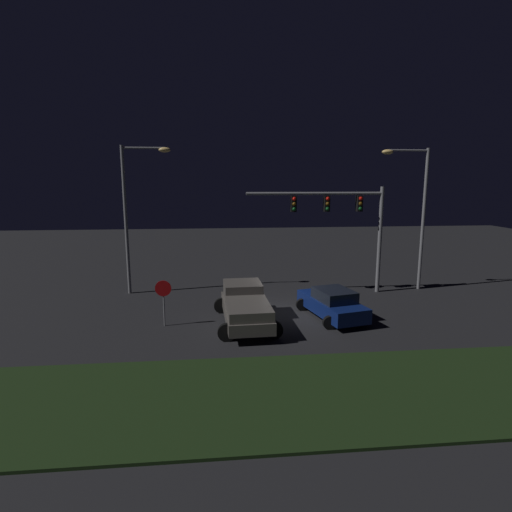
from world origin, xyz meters
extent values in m
plane|color=black|center=(0.00, 0.00, 0.00)|extent=(80.00, 80.00, 0.00)
cube|color=black|center=(0.00, -8.54, 0.05)|extent=(27.31, 5.73, 0.10)
cube|color=#514C47|center=(-2.20, -1.77, 0.68)|extent=(2.22, 5.48, 0.55)
cube|color=#514C47|center=(-2.25, -0.58, 1.38)|extent=(1.92, 1.98, 0.85)
cube|color=black|center=(-2.25, -0.58, 1.50)|extent=(1.82, 1.59, 0.51)
cube|color=#514C47|center=(-2.16, -2.84, 1.18)|extent=(2.04, 3.10, 0.45)
cylinder|color=black|center=(-3.31, 0.13, 0.40)|extent=(0.80, 0.22, 0.80)
cylinder|color=black|center=(-1.25, 0.22, 0.40)|extent=(0.80, 0.22, 0.80)
cylinder|color=black|center=(-3.15, -3.75, 0.40)|extent=(0.80, 0.22, 0.80)
cylinder|color=black|center=(-1.09, -3.66, 0.40)|extent=(0.80, 0.22, 0.80)
cube|color=navy|center=(2.21, -1.11, 0.61)|extent=(2.75, 4.69, 0.70)
cube|color=black|center=(2.26, -1.35, 1.23)|extent=(2.01, 2.31, 0.55)
cylinder|color=black|center=(0.97, 0.14, 0.32)|extent=(0.64, 0.22, 0.64)
cylinder|color=black|center=(2.76, 0.56, 0.32)|extent=(0.64, 0.22, 0.64)
cylinder|color=black|center=(1.65, -2.77, 0.32)|extent=(0.64, 0.22, 0.64)
cylinder|color=black|center=(3.44, -2.35, 0.32)|extent=(0.64, 0.22, 0.64)
cylinder|color=slate|center=(6.44, 3.41, 3.25)|extent=(0.24, 0.24, 6.50)
cylinder|color=slate|center=(2.34, 3.41, 6.10)|extent=(8.20, 0.18, 0.18)
cube|color=black|center=(5.04, 3.41, 5.50)|extent=(0.32, 0.44, 0.95)
sphere|color=red|center=(5.04, 3.18, 5.80)|extent=(0.22, 0.22, 0.22)
sphere|color=#59380A|center=(5.04, 3.18, 5.50)|extent=(0.22, 0.22, 0.22)
sphere|color=#0C4719|center=(5.04, 3.18, 5.20)|extent=(0.22, 0.22, 0.22)
cube|color=black|center=(3.04, 3.41, 5.50)|extent=(0.32, 0.44, 0.95)
sphere|color=red|center=(3.04, 3.18, 5.80)|extent=(0.22, 0.22, 0.22)
sphere|color=#59380A|center=(3.04, 3.18, 5.50)|extent=(0.22, 0.22, 0.22)
sphere|color=#0C4719|center=(3.04, 3.18, 5.20)|extent=(0.22, 0.22, 0.22)
cube|color=black|center=(1.04, 3.41, 5.50)|extent=(0.32, 0.44, 0.95)
sphere|color=red|center=(1.04, 3.18, 5.80)|extent=(0.22, 0.22, 0.22)
sphere|color=#59380A|center=(1.04, 3.18, 5.50)|extent=(0.22, 0.22, 0.22)
sphere|color=#0C4719|center=(1.04, 3.18, 5.20)|extent=(0.22, 0.22, 0.22)
cylinder|color=slate|center=(-8.91, 4.57, 4.44)|extent=(0.20, 0.20, 8.88)
cylinder|color=slate|center=(-7.68, 4.57, 8.73)|extent=(2.45, 0.12, 0.12)
ellipsoid|color=#F9CC72|center=(-6.46, 4.57, 8.63)|extent=(0.70, 0.44, 0.30)
cylinder|color=slate|center=(9.37, 3.83, 4.40)|extent=(0.20, 0.20, 8.80)
cylinder|color=slate|center=(8.09, 3.83, 8.65)|extent=(2.56, 0.12, 0.12)
ellipsoid|color=#F9CC72|center=(6.81, 3.83, 8.55)|extent=(0.70, 0.44, 0.30)
cylinder|color=slate|center=(-6.05, -1.55, 1.10)|extent=(0.07, 0.07, 2.20)
cylinder|color=#B20C0F|center=(-6.05, -1.58, 1.85)|extent=(0.76, 0.03, 0.76)
camera|label=1|loc=(-3.52, -20.33, 6.75)|focal=28.46mm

